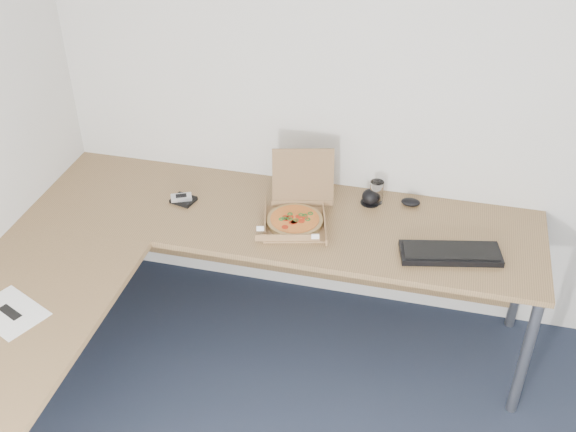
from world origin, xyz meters
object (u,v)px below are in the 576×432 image
(pizza_box, at_px, (296,216))
(wallet, at_px, (183,200))
(desk, at_px, (192,264))
(drinking_glass, at_px, (376,192))
(keyboard, at_px, (450,253))

(pizza_box, relative_size, wallet, 3.17)
(desk, height_order, pizza_box, pizza_box)
(desk, relative_size, pizza_box, 7.11)
(desk, distance_m, drinking_glass, 1.00)
(pizza_box, bearing_deg, desk, -149.48)
(pizza_box, height_order, wallet, pizza_box)
(desk, height_order, keyboard, keyboard)
(pizza_box, distance_m, wallet, 0.59)
(desk, relative_size, drinking_glass, 20.76)
(desk, height_order, wallet, wallet)
(pizza_box, bearing_deg, wallet, 161.61)
(desk, xyz_separation_m, keyboard, (1.13, 0.30, 0.04))
(desk, xyz_separation_m, wallet, (-0.20, 0.43, 0.04))
(pizza_box, xyz_separation_m, wallet, (-0.59, 0.04, -0.03))
(desk, bearing_deg, keyboard, 14.80)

